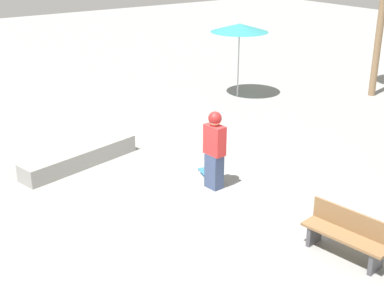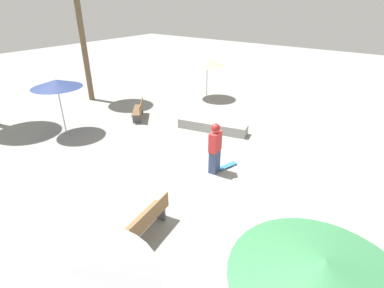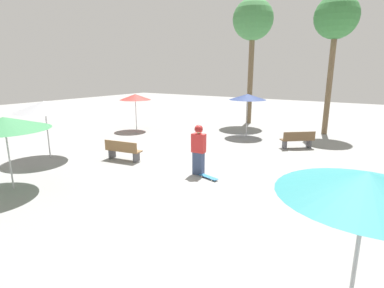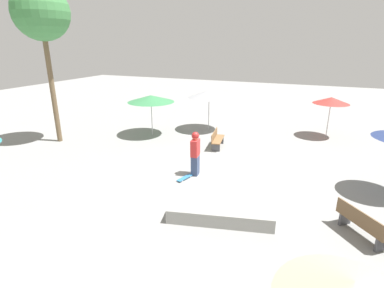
% 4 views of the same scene
% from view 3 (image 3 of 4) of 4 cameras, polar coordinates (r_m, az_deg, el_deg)
% --- Properties ---
extents(ground_plane, '(60.00, 60.00, 0.00)m').
position_cam_3_polar(ground_plane, '(12.05, 1.50, -4.00)').
color(ground_plane, gray).
extents(skater_main, '(0.31, 0.51, 1.82)m').
position_cam_3_polar(skater_main, '(10.74, 1.26, -0.76)').
color(skater_main, '#38476B').
rests_on(skater_main, ground_plane).
extents(skateboard, '(0.41, 0.82, 0.07)m').
position_cam_3_polar(skateboard, '(10.56, 3.17, -6.28)').
color(skateboard, teal).
rests_on(skateboard, ground_plane).
extents(concrete_ledge, '(3.23, 1.34, 0.43)m').
position_cam_3_polar(concrete_ledge, '(11.65, 18.97, -4.28)').
color(concrete_ledge, gray).
rests_on(concrete_ledge, ground_plane).
extents(bench_near, '(0.68, 1.65, 0.85)m').
position_cam_3_polar(bench_near, '(12.89, -13.02, -1.21)').
color(bench_near, '#47474C').
rests_on(bench_near, ground_plane).
extents(bench_far, '(1.37, 1.50, 0.85)m').
position_cam_3_polar(bench_far, '(15.38, 19.48, 0.75)').
color(bench_far, '#47474C').
rests_on(bench_far, ground_plane).
extents(shade_umbrella_teal, '(1.99, 1.99, 2.58)m').
position_cam_3_polar(shade_umbrella_teal, '(3.90, 30.35, -6.65)').
color(shade_umbrella_teal, '#B7B7BC').
rests_on(shade_umbrella_teal, ground_plane).
extents(shade_umbrella_green, '(2.65, 2.65, 2.32)m').
position_cam_3_polar(shade_umbrella_green, '(10.75, -32.19, 3.36)').
color(shade_umbrella_green, '#B7B7BC').
rests_on(shade_umbrella_green, ground_plane).
extents(shade_umbrella_navy, '(2.08, 2.08, 2.42)m').
position_cam_3_polar(shade_umbrella_navy, '(17.37, 10.56, 8.80)').
color(shade_umbrella_navy, '#B7B7BC').
rests_on(shade_umbrella_navy, ground_plane).
extents(shade_umbrella_grey, '(2.55, 2.55, 2.47)m').
position_cam_3_polar(shade_umbrella_grey, '(13.96, -26.27, 6.42)').
color(shade_umbrella_grey, '#B7B7BC').
rests_on(shade_umbrella_grey, ground_plane).
extents(shade_umbrella_red, '(1.94, 1.94, 2.28)m').
position_cam_3_polar(shade_umbrella_red, '(19.17, -10.76, 8.78)').
color(shade_umbrella_red, '#B7B7BC').
rests_on(shade_umbrella_red, ground_plane).
extents(palm_tree_left, '(2.38, 2.38, 7.77)m').
position_cam_3_polar(palm_tree_left, '(19.52, 25.77, 20.57)').
color(palm_tree_left, brown).
rests_on(palm_tree_left, ground_plane).
extents(palm_tree_far_back, '(2.72, 2.72, 8.41)m').
position_cam_3_polar(palm_tree_far_back, '(22.14, 11.52, 21.84)').
color(palm_tree_far_back, brown).
rests_on(palm_tree_far_back, ground_plane).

